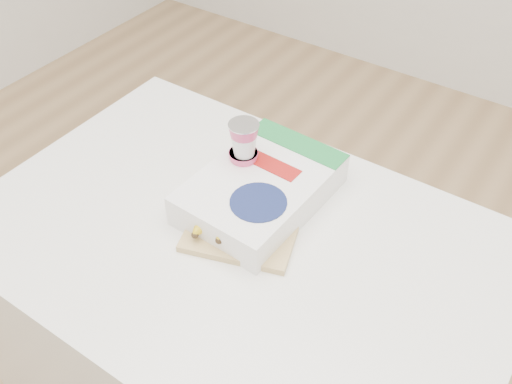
# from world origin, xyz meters

# --- Properties ---
(table) EXTENTS (1.03, 0.69, 0.77)m
(table) POSITION_xyz_m (0.00, 0.00, 0.39)
(table) COLOR white
(table) RESTS_ON ground
(cutting_board) EXTENTS (0.28, 0.33, 0.01)m
(cutting_board) POSITION_xyz_m (-0.02, 0.07, 0.78)
(cutting_board) COLOR tan
(cutting_board) RESTS_ON table
(bananas) EXTENTS (0.14, 0.18, 0.06)m
(bananas) POSITION_xyz_m (-0.03, 0.02, 0.81)
(bananas) COLOR #382816
(bananas) RESTS_ON cutting_board
(yogurt_stack) EXTENTS (0.06, 0.06, 0.14)m
(yogurt_stack) POSITION_xyz_m (-0.07, 0.13, 0.86)
(yogurt_stack) COLOR white
(yogurt_stack) RESTS_ON cutting_board
(cereal_box) EXTENTS (0.23, 0.33, 0.07)m
(cereal_box) POSITION_xyz_m (-0.02, 0.10, 0.81)
(cereal_box) COLOR white
(cereal_box) RESTS_ON table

